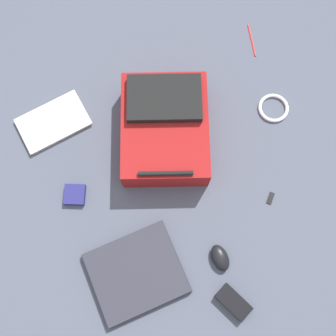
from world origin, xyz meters
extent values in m
plane|color=#4C5160|center=(0.00, 0.00, 0.00)|extent=(3.54, 3.54, 0.00)
cube|color=maroon|center=(-0.05, -0.14, 0.07)|extent=(0.37, 0.45, 0.13)
cube|color=black|center=(-0.07, -0.23, 0.15)|extent=(0.29, 0.22, 0.03)
cylinder|color=black|center=(-0.03, 0.05, 0.14)|extent=(0.19, 0.04, 0.02)
cube|color=#24242C|center=(0.13, 0.35, 0.01)|extent=(0.37, 0.33, 0.02)
cube|color=#2D2D38|center=(0.13, 0.35, 0.03)|extent=(0.36, 0.33, 0.01)
cube|color=silver|center=(0.36, -0.26, 0.01)|extent=(0.29, 0.23, 0.02)
cube|color=silver|center=(0.36, -0.26, 0.02)|extent=(0.30, 0.24, 0.00)
ellipsoid|color=black|center=(-0.17, 0.35, 0.02)|extent=(0.08, 0.11, 0.04)
torus|color=silver|center=(-0.49, -0.18, 0.01)|extent=(0.12, 0.12, 0.01)
cube|color=black|center=(-0.18, 0.51, 0.02)|extent=(0.12, 0.14, 0.03)
cylinder|color=red|center=(-0.48, -0.49, 0.00)|extent=(0.01, 0.15, 0.01)
cube|color=navy|center=(0.32, 0.04, 0.01)|extent=(0.09, 0.09, 0.02)
cube|color=black|center=(-0.40, 0.17, 0.00)|extent=(0.04, 0.05, 0.01)
camera|label=1|loc=(0.03, 0.40, 1.53)|focal=44.79mm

